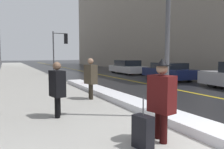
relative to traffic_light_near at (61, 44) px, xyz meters
name	(u,v)px	position (x,y,z in m)	size (l,w,h in m)	color
sidewalk_slab	(28,78)	(-3.07, -2.22, -2.72)	(4.00, 80.00, 0.01)	#B2AFA8
road_centre_stripe	(102,75)	(2.93, -2.22, -2.72)	(0.16, 80.00, 0.00)	gold
snow_bank_curb	(116,97)	(-0.83, -12.30, -2.62)	(0.81, 11.22, 0.21)	white
building_facade_right	(143,10)	(11.93, 4.78, 4.83)	(6.00, 36.00, 15.12)	gray
traffic_light_near	(61,44)	(0.00, 0.00, 0.00)	(1.31, 0.32, 3.77)	#515156
pedestrian_in_fedora	(162,97)	(-1.90, -16.22, -1.85)	(0.39, 0.54, 1.60)	#340C0C
pedestrian_trailing	(57,87)	(-3.32, -13.66, -1.90)	(0.38, 0.53, 1.49)	black
pedestrian_in_glasses	(91,76)	(-1.65, -11.74, -1.86)	(0.40, 0.56, 1.56)	#2A241B
parked_car_navy	(168,71)	(5.73, -7.51, -2.16)	(2.18, 4.43, 1.16)	navy
parked_car_white	(127,67)	(5.64, -1.92, -2.13)	(1.97, 4.44, 1.25)	silver
rolling_suitcase	(143,132)	(-2.40, -16.35, -2.42)	(0.29, 0.40, 0.95)	black
fire_hydrant	(86,81)	(-0.74, -8.63, -2.38)	(0.20, 0.20, 0.70)	red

